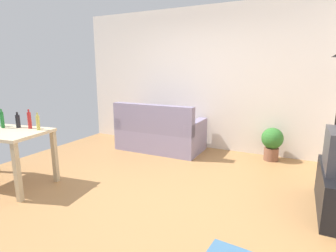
{
  "coord_description": "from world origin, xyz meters",
  "views": [
    {
      "loc": [
        1.74,
        -2.84,
        1.54
      ],
      "look_at": [
        0.1,
        0.5,
        0.75
      ],
      "focal_mm": 28.55,
      "sensor_mm": 36.0,
      "label": 1
    }
  ],
  "objects_px": {
    "bottle_dark": "(18,121)",
    "desk": "(1,139)",
    "couch": "(159,134)",
    "bottle_red": "(29,120)",
    "bottle_squat": "(38,122)",
    "bottle_green": "(2,120)",
    "potted_plant": "(272,142)"
  },
  "relations": [
    {
      "from": "potted_plant",
      "to": "bottle_green",
      "type": "relative_size",
      "value": 2.18
    },
    {
      "from": "potted_plant",
      "to": "bottle_dark",
      "type": "bearing_deg",
      "value": -141.5
    },
    {
      "from": "bottle_green",
      "to": "bottle_red",
      "type": "xyz_separation_m",
      "value": [
        0.36,
        0.14,
        -0.0
      ]
    },
    {
      "from": "bottle_dark",
      "to": "bottle_squat",
      "type": "xyz_separation_m",
      "value": [
        0.37,
        0.03,
        0.01
      ]
    },
    {
      "from": "potted_plant",
      "to": "bottle_squat",
      "type": "relative_size",
      "value": 2.47
    },
    {
      "from": "bottle_red",
      "to": "desk",
      "type": "bearing_deg",
      "value": -134.34
    },
    {
      "from": "bottle_dark",
      "to": "couch",
      "type": "bearing_deg",
      "value": 63.77
    },
    {
      "from": "bottle_green",
      "to": "bottle_dark",
      "type": "relative_size",
      "value": 1.21
    },
    {
      "from": "bottle_squat",
      "to": "bottle_green",
      "type": "bearing_deg",
      "value": -166.64
    },
    {
      "from": "bottle_green",
      "to": "bottle_red",
      "type": "distance_m",
      "value": 0.39
    },
    {
      "from": "bottle_red",
      "to": "bottle_squat",
      "type": "xyz_separation_m",
      "value": [
        0.18,
        -0.01,
        -0.01
      ]
    },
    {
      "from": "desk",
      "to": "bottle_red",
      "type": "distance_m",
      "value": 0.42
    },
    {
      "from": "couch",
      "to": "bottle_dark",
      "type": "relative_size",
      "value": 7.41
    },
    {
      "from": "couch",
      "to": "desk",
      "type": "relative_size",
      "value": 1.25
    },
    {
      "from": "bottle_dark",
      "to": "bottle_red",
      "type": "xyz_separation_m",
      "value": [
        0.19,
        0.04,
        0.02
      ]
    },
    {
      "from": "bottle_squat",
      "to": "potted_plant",
      "type": "bearing_deg",
      "value": 41.82
    },
    {
      "from": "potted_plant",
      "to": "bottle_red",
      "type": "xyz_separation_m",
      "value": [
        -2.87,
        -2.4,
        0.54
      ]
    },
    {
      "from": "couch",
      "to": "bottle_red",
      "type": "bearing_deg",
      "value": 67.73
    },
    {
      "from": "desk",
      "to": "bottle_red",
      "type": "relative_size",
      "value": 4.93
    },
    {
      "from": "couch",
      "to": "desk",
      "type": "height_order",
      "value": "couch"
    },
    {
      "from": "couch",
      "to": "potted_plant",
      "type": "bearing_deg",
      "value": -171.21
    },
    {
      "from": "desk",
      "to": "potted_plant",
      "type": "relative_size",
      "value": 2.26
    },
    {
      "from": "desk",
      "to": "bottle_squat",
      "type": "distance_m",
      "value": 0.53
    },
    {
      "from": "desk",
      "to": "bottle_red",
      "type": "height_order",
      "value": "bottle_red"
    },
    {
      "from": "bottle_dark",
      "to": "desk",
      "type": "bearing_deg",
      "value": -104.54
    },
    {
      "from": "potted_plant",
      "to": "bottle_green",
      "type": "bearing_deg",
      "value": -141.87
    },
    {
      "from": "bottle_red",
      "to": "bottle_squat",
      "type": "distance_m",
      "value": 0.18
    },
    {
      "from": "potted_plant",
      "to": "bottle_squat",
      "type": "bearing_deg",
      "value": -138.18
    },
    {
      "from": "couch",
      "to": "bottle_squat",
      "type": "bearing_deg",
      "value": 72.06
    },
    {
      "from": "bottle_green",
      "to": "bottle_dark",
      "type": "xyz_separation_m",
      "value": [
        0.17,
        0.1,
        -0.02
      ]
    },
    {
      "from": "bottle_dark",
      "to": "bottle_squat",
      "type": "bearing_deg",
      "value": 3.89
    },
    {
      "from": "potted_plant",
      "to": "bottle_squat",
      "type": "xyz_separation_m",
      "value": [
        -2.7,
        -2.41,
        0.53
      ]
    }
  ]
}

